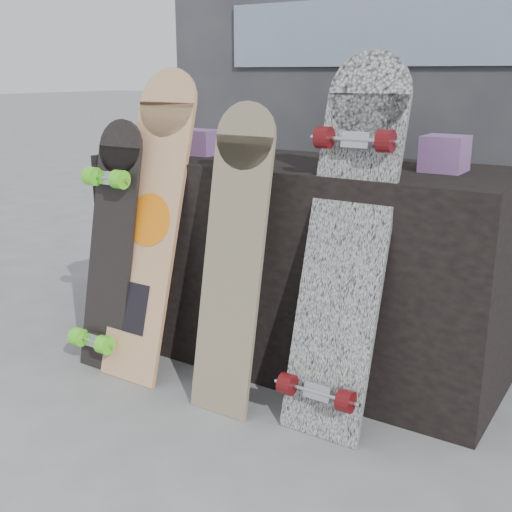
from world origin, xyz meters
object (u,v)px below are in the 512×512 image
Objects in this scene: longboard_geisha at (151,216)px; skateboard_dark at (109,243)px; longboard_cascadia at (346,238)px; vendor_table at (298,263)px; longboard_celtic at (234,251)px.

longboard_geisha is 0.20m from skateboard_dark.
longboard_cascadia is at bearing 1.94° from longboard_geisha.
vendor_table is at bearing 36.06° from skateboard_dark.
skateboard_dark is at bearing 179.47° from longboard_celtic.
longboard_cascadia reaches higher than longboard_celtic.
longboard_cascadia is at bearing -43.04° from vendor_table.
longboard_geisha is at bearing 169.68° from longboard_celtic.
longboard_cascadia reaches higher than skateboard_dark.
vendor_table is 0.60m from longboard_geisha.
longboard_geisha is 0.96× the size of longboard_cascadia.
longboard_cascadia is at bearing 16.47° from longboard_celtic.
longboard_cascadia is 1.25× the size of skateboard_dark.
longboard_celtic reaches higher than vendor_table.
skateboard_dark is at bearing -173.94° from longboard_cascadia.
longboard_cascadia is at bearing 6.06° from skateboard_dark.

